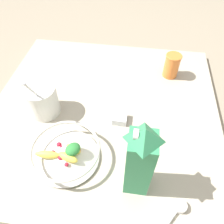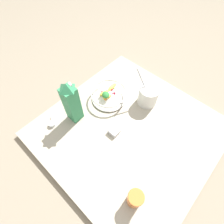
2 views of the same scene
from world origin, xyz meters
The scene contains 8 objects.
ground_plane centered at (0.00, 0.00, 0.00)m, with size 6.00×6.00×0.00m, color gray.
countertop centered at (0.00, 0.00, 0.02)m, with size 0.93×0.93×0.03m.
fruit_bowl centered at (0.24, -0.08, 0.07)m, with size 0.23×0.23×0.08m.
milk_carton centered at (0.29, 0.15, 0.18)m, with size 0.07×0.07×0.29m.
yogurt_tub centered at (0.05, -0.23, 0.10)m, with size 0.17×0.12×0.25m.
drinking_cup centered at (-0.25, 0.27, 0.09)m, with size 0.07×0.07×0.11m.
spice_jar centered at (0.05, 0.07, 0.05)m, with size 0.06×0.06×0.03m.
measuring_scoop centered at (0.35, 0.28, 0.04)m, with size 0.07×0.06×0.02m.
Camera 2 is at (-0.25, 0.42, 0.94)m, focal length 28.00 mm.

